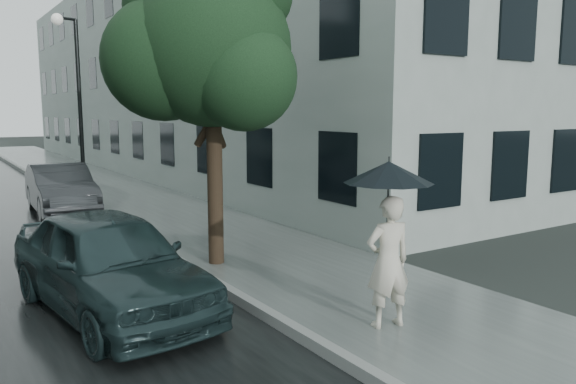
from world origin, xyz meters
TOP-DOWN VIEW (x-y plane):
  - ground at (0.00, 0.00)m, footprint 120.00×120.00m
  - sidewalk at (0.25, 12.00)m, footprint 3.50×60.00m
  - kerb_near at (-1.57, 12.00)m, footprint 0.15×60.00m
  - building_near at (5.47, 19.50)m, footprint 7.02×36.00m
  - pedestrian at (-0.38, -1.00)m, footprint 0.69×0.53m
  - umbrella at (-0.39, -0.98)m, footprint 1.34×1.34m
  - street_tree at (-0.90, 3.11)m, footprint 3.63×3.30m
  - lamp_post at (-1.50, 10.98)m, footprint 0.82×0.46m
  - car_near at (-3.25, 1.48)m, footprint 2.20×4.36m
  - car_far at (-2.23, 9.92)m, footprint 1.57×4.10m

SIDE VIEW (x-z plane):
  - ground at x=0.00m, z-range 0.00..0.00m
  - sidewalk at x=0.25m, z-range 0.00..0.01m
  - kerb_near at x=-1.57m, z-range 0.00..0.15m
  - car_far at x=-2.23m, z-range 0.01..1.34m
  - car_near at x=-3.25m, z-range 0.01..1.43m
  - pedestrian at x=-0.38m, z-range 0.01..1.73m
  - umbrella at x=-0.39m, z-range 1.38..2.65m
  - lamp_post at x=-1.50m, z-range 0.38..5.85m
  - street_tree at x=-0.90m, z-range 1.07..6.76m
  - building_near at x=5.47m, z-range 0.00..9.00m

